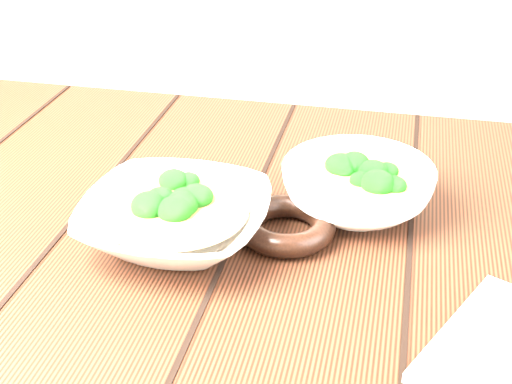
# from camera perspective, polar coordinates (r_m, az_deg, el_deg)

# --- Properties ---
(table) EXTENTS (1.20, 0.80, 0.75)m
(table) POSITION_cam_1_polar(r_m,az_deg,el_deg) (0.90, -0.21, -9.82)
(table) COLOR #34190F
(table) RESTS_ON ground
(soup_bowl_front) EXTENTS (0.22, 0.22, 0.06)m
(soup_bowl_front) POSITION_cam_1_polar(r_m,az_deg,el_deg) (0.82, -6.48, -2.13)
(soup_bowl_front) COLOR white
(soup_bowl_front) RESTS_ON table
(soup_bowl_back) EXTENTS (0.20, 0.20, 0.07)m
(soup_bowl_back) POSITION_cam_1_polar(r_m,az_deg,el_deg) (0.88, 8.11, 0.43)
(soup_bowl_back) COLOR white
(soup_bowl_back) RESTS_ON table
(trivet) EXTENTS (0.15, 0.15, 0.03)m
(trivet) POSITION_cam_1_polar(r_m,az_deg,el_deg) (0.83, 2.44, -2.68)
(trivet) COLOR black
(trivet) RESTS_ON table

